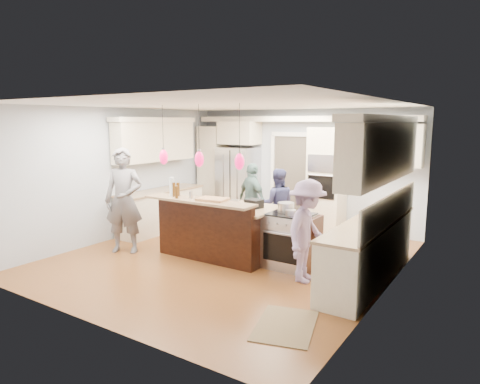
% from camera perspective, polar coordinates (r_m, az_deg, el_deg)
% --- Properties ---
extents(ground_plane, '(6.00, 6.00, 0.00)m').
position_cam_1_polar(ground_plane, '(7.78, -1.42, -8.74)').
color(ground_plane, '#955929').
rests_on(ground_plane, ground).
extents(room_shell, '(5.54, 6.04, 2.72)m').
position_cam_1_polar(room_shell, '(7.42, -1.48, 4.73)').
color(room_shell, '#B2BCC6').
rests_on(room_shell, ground).
extents(refrigerator, '(0.90, 0.70, 1.80)m').
position_cam_1_polar(refrigerator, '(10.56, -0.27, 1.10)').
color(refrigerator, '#B7B7BC').
rests_on(refrigerator, ground).
extents(oven_column, '(0.72, 0.69, 2.30)m').
position_cam_1_polar(oven_column, '(9.50, 11.50, 1.51)').
color(oven_column, beige).
rests_on(oven_column, ground).
extents(back_upper_cabinets, '(5.30, 0.61, 2.54)m').
position_cam_1_polar(back_upper_cabinets, '(10.16, 3.91, 5.12)').
color(back_upper_cabinets, beige).
rests_on(back_upper_cabinets, ground).
extents(right_counter_run, '(0.64, 3.10, 2.51)m').
position_cam_1_polar(right_counter_run, '(6.76, 17.41, -2.69)').
color(right_counter_run, beige).
rests_on(right_counter_run, ground).
extents(left_cabinets, '(0.64, 2.30, 2.51)m').
position_cam_1_polar(left_cabinets, '(9.67, -10.75, 1.10)').
color(left_cabinets, beige).
rests_on(left_cabinets, ground).
extents(kitchen_island, '(2.10, 1.46, 1.12)m').
position_cam_1_polar(kitchen_island, '(7.84, -2.64, -4.92)').
color(kitchen_island, black).
rests_on(kitchen_island, ground).
extents(island_range, '(0.82, 0.71, 0.92)m').
position_cam_1_polar(island_range, '(7.21, 6.92, -6.49)').
color(island_range, '#B7B7BC').
rests_on(island_range, ground).
extents(pendant_lights, '(1.75, 0.15, 1.03)m').
position_cam_1_polar(pendant_lights, '(7.16, -5.46, 4.41)').
color(pendant_lights, black).
rests_on(pendant_lights, ground).
extents(person_bar_end, '(0.85, 0.74, 1.96)m').
position_cam_1_polar(person_bar_end, '(8.18, -15.22, -1.11)').
color(person_bar_end, slate).
rests_on(person_bar_end, ground).
extents(person_far_left, '(0.90, 0.84, 1.47)m').
position_cam_1_polar(person_far_left, '(8.87, 4.99, -1.60)').
color(person_far_left, navy).
rests_on(person_far_left, ground).
extents(person_far_right, '(0.98, 0.73, 1.55)m').
position_cam_1_polar(person_far_right, '(9.16, 1.65, -0.97)').
color(person_far_right, slate).
rests_on(person_far_right, ground).
extents(person_range_side, '(0.63, 1.04, 1.57)m').
position_cam_1_polar(person_range_side, '(6.55, 8.92, -5.18)').
color(person_range_side, '#927AA5').
rests_on(person_range_side, ground).
extents(floor_rug, '(0.91, 1.13, 0.01)m').
position_cam_1_polar(floor_rug, '(5.39, 6.09, -17.27)').
color(floor_rug, olive).
rests_on(floor_rug, ground).
extents(water_bottle, '(0.09, 0.09, 0.34)m').
position_cam_1_polar(water_bottle, '(7.57, -9.08, 0.67)').
color(water_bottle, silver).
rests_on(water_bottle, kitchen_island).
extents(beer_bottle_a, '(0.08, 0.08, 0.25)m').
position_cam_1_polar(beer_bottle_a, '(7.56, -8.84, 0.34)').
color(beer_bottle_a, '#4F300E').
rests_on(beer_bottle_a, kitchen_island).
extents(beer_bottle_b, '(0.06, 0.06, 0.22)m').
position_cam_1_polar(beer_bottle_b, '(7.38, -8.46, -0.01)').
color(beer_bottle_b, '#4F300E').
rests_on(beer_bottle_b, kitchen_island).
extents(beer_bottle_c, '(0.07, 0.07, 0.24)m').
position_cam_1_polar(beer_bottle_c, '(7.63, -8.26, 0.38)').
color(beer_bottle_c, '#4F300E').
rests_on(beer_bottle_c, kitchen_island).
extents(drink_can, '(0.08, 0.08, 0.12)m').
position_cam_1_polar(drink_can, '(7.35, -6.55, -0.38)').
color(drink_can, '#B7B7BC').
rests_on(drink_can, kitchen_island).
extents(cutting_board, '(0.53, 0.40, 0.04)m').
position_cam_1_polar(cutting_board, '(7.14, -3.65, -0.97)').
color(cutting_board, tan).
rests_on(cutting_board, kitchen_island).
extents(pot_large, '(0.28, 0.28, 0.16)m').
position_cam_1_polar(pot_large, '(7.21, 6.15, -2.03)').
color(pot_large, '#B7B7BC').
rests_on(pot_large, island_range).
extents(pot_small, '(0.17, 0.17, 0.09)m').
position_cam_1_polar(pot_small, '(6.99, 6.78, -2.70)').
color(pot_small, '#B7B7BC').
rests_on(pot_small, island_range).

